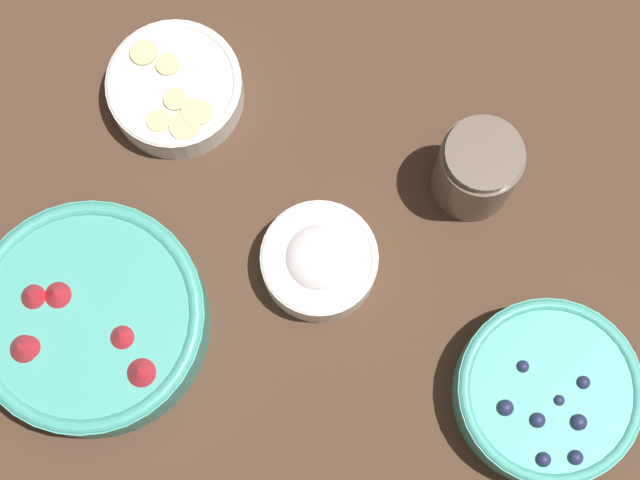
% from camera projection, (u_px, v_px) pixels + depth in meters
% --- Properties ---
extents(ground_plane, '(4.00, 4.00, 0.00)m').
position_uv_depth(ground_plane, '(314.00, 310.00, 1.11)').
color(ground_plane, '#4C3323').
extents(bowl_strawberries, '(0.23, 0.23, 0.09)m').
position_uv_depth(bowl_strawberries, '(90.00, 319.00, 1.06)').
color(bowl_strawberries, '#47AD9E').
rests_on(bowl_strawberries, ground_plane).
extents(bowl_blueberries, '(0.18, 0.18, 0.06)m').
position_uv_depth(bowl_blueberries, '(547.00, 393.00, 1.05)').
color(bowl_blueberries, '#47AD9E').
rests_on(bowl_blueberries, ground_plane).
extents(bowl_bananas, '(0.14, 0.14, 0.04)m').
position_uv_depth(bowl_bananas, '(175.00, 88.00, 1.13)').
color(bowl_bananas, white).
rests_on(bowl_bananas, ground_plane).
extents(bowl_cream, '(0.12, 0.12, 0.06)m').
position_uv_depth(bowl_cream, '(319.00, 260.00, 1.09)').
color(bowl_cream, white).
rests_on(bowl_cream, ground_plane).
extents(jar_chocolate, '(0.08, 0.08, 0.11)m').
position_uv_depth(jar_chocolate, '(476.00, 170.00, 1.09)').
color(jar_chocolate, brown).
rests_on(jar_chocolate, ground_plane).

